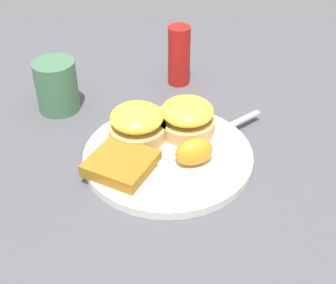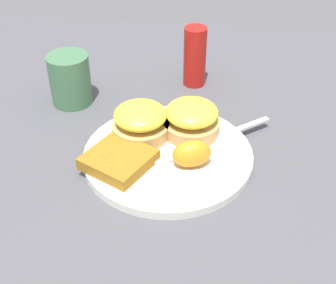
{
  "view_description": "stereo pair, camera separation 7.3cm",
  "coord_description": "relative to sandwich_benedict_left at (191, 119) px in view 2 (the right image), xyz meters",
  "views": [
    {
      "loc": [
        -0.59,
        0.01,
        0.48
      ],
      "look_at": [
        0.0,
        0.0,
        0.03
      ],
      "focal_mm": 50.0,
      "sensor_mm": 36.0,
      "label": 1
    },
    {
      "loc": [
        -0.58,
        -0.07,
        0.48
      ],
      "look_at": [
        0.0,
        0.0,
        0.03
      ],
      "focal_mm": 50.0,
      "sensor_mm": 36.0,
      "label": 2
    }
  ],
  "objects": [
    {
      "name": "plate",
      "position": [
        -0.06,
        0.03,
        -0.03
      ],
      "size": [
        0.27,
        0.27,
        0.01
      ],
      "primitive_type": "cylinder",
      "color": "silver",
      "rests_on": "ground_plane"
    },
    {
      "name": "hashbrown_patty",
      "position": [
        -0.1,
        0.1,
        -0.02
      ],
      "size": [
        0.12,
        0.12,
        0.02
      ],
      "primitive_type": "cube",
      "rotation": [
        0.0,
        0.0,
        -0.48
      ],
      "color": "#9A671B",
      "rests_on": "plate"
    },
    {
      "name": "condiment_bottle",
      "position": [
        0.19,
        0.01,
        0.02
      ],
      "size": [
        0.04,
        0.04,
        0.12
      ],
      "primitive_type": "cylinder",
      "color": "#B21914",
      "rests_on": "ground_plane"
    },
    {
      "name": "cup",
      "position": [
        0.1,
        0.23,
        0.01
      ],
      "size": [
        0.11,
        0.08,
        0.1
      ],
      "color": "#42704C",
      "rests_on": "ground_plane"
    },
    {
      "name": "ground_plane",
      "position": [
        -0.06,
        0.03,
        -0.04
      ],
      "size": [
        1.1,
        1.1,
        0.0
      ],
      "primitive_type": "plane",
      "color": "#4C4C51"
    },
    {
      "name": "sandwich_benedict_right",
      "position": [
        -0.02,
        0.08,
        0.0
      ],
      "size": [
        0.1,
        0.1,
        0.06
      ],
      "color": "tan",
      "rests_on": "plate"
    },
    {
      "name": "fork",
      "position": [
        -0.03,
        -0.02,
        -0.02
      ],
      "size": [
        0.16,
        0.2,
        0.0
      ],
      "color": "silver",
      "rests_on": "plate"
    },
    {
      "name": "sandwich_benedict_left",
      "position": [
        0.0,
        0.0,
        0.0
      ],
      "size": [
        0.1,
        0.1,
        0.06
      ],
      "color": "tan",
      "rests_on": "plate"
    },
    {
      "name": "orange_wedge",
      "position": [
        -0.09,
        -0.01,
        -0.01
      ],
      "size": [
        0.05,
        0.07,
        0.04
      ],
      "primitive_type": "ellipsoid",
      "rotation": [
        0.0,
        0.0,
        1.89
      ],
      "color": "orange",
      "rests_on": "plate"
    }
  ]
}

